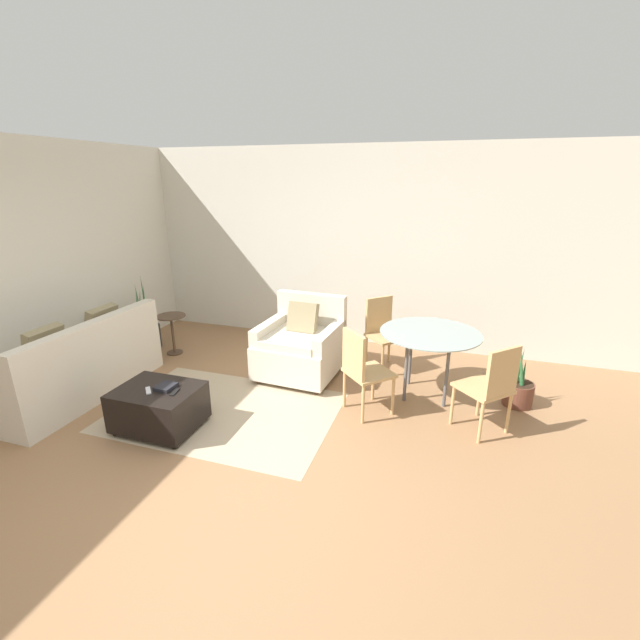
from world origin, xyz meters
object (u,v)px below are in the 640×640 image
at_px(dining_chair_near_right, 491,384).
at_px(dining_chair_near_left, 362,367).
at_px(ottoman, 159,406).
at_px(tv_remote_primary, 175,392).
at_px(book_stack, 166,387).
at_px(tv_remote_secondary, 148,390).
at_px(potted_plant_small, 518,391).
at_px(dining_chair_far_left, 383,328).
at_px(armchair, 301,346).
at_px(potted_plant, 145,334).
at_px(dining_table, 430,340).
at_px(side_table, 172,327).
at_px(couch, 75,369).

bearing_deg(dining_chair_near_right, dining_chair_near_left, 180.00).
height_order(ottoman, tv_remote_primary, tv_remote_primary).
height_order(book_stack, dining_chair_near_right, dining_chair_near_right).
bearing_deg(tv_remote_secondary, potted_plant_small, 25.43).
height_order(ottoman, dining_chair_far_left, dining_chair_far_left).
distance_m(armchair, potted_plant_small, 2.48).
relative_size(potted_plant, potted_plant_small, 1.64).
distance_m(armchair, dining_table, 1.55).
distance_m(tv_remote_primary, dining_chair_near_right, 2.93).
bearing_deg(potted_plant, side_table, -7.36).
xyz_separation_m(couch, ottoman, (1.33, -0.30, -0.07)).
xyz_separation_m(dining_chair_far_left, potted_plant_small, (1.56, -0.53, -0.36)).
bearing_deg(book_stack, potted_plant, 134.43).
height_order(armchair, book_stack, armchair).
bearing_deg(dining_chair_far_left, dining_chair_near_left, -90.00).
relative_size(potted_plant, dining_chair_far_left, 1.19).
bearing_deg(book_stack, dining_chair_near_right, 16.00).
bearing_deg(potted_plant, book_stack, -45.57).
relative_size(couch, side_table, 3.45).
xyz_separation_m(armchair, potted_plant, (-2.43, 0.15, -0.16)).
relative_size(armchair, tv_remote_secondary, 6.97).
bearing_deg(couch, potted_plant_small, 14.98).
xyz_separation_m(tv_remote_primary, dining_table, (2.19, 1.49, 0.23)).
relative_size(armchair, tv_remote_primary, 6.45).
bearing_deg(ottoman, dining_table, 31.65).
bearing_deg(side_table, armchair, -2.32).
height_order(couch, book_stack, couch).
xyz_separation_m(book_stack, tv_remote_primary, (0.13, -0.04, -0.01)).
bearing_deg(side_table, dining_chair_far_left, 9.18).
height_order(dining_table, dining_chair_near_right, dining_chair_near_right).
relative_size(armchair, side_table, 1.76).
height_order(dining_table, dining_chair_near_left, dining_chair_near_left).
xyz_separation_m(armchair, tv_remote_primary, (-0.67, -1.56, 0.06)).
xyz_separation_m(side_table, dining_chair_near_right, (4.02, -0.76, 0.13)).
bearing_deg(tv_remote_primary, ottoman, 177.70).
bearing_deg(book_stack, dining_chair_near_left, 26.14).
bearing_deg(tv_remote_primary, side_table, 126.93).
relative_size(couch, book_stack, 10.48).
relative_size(potted_plant, dining_chair_near_right, 1.19).
bearing_deg(armchair, side_table, 177.68).
height_order(book_stack, tv_remote_secondary, book_stack).
bearing_deg(potted_plant, armchair, -3.43).
xyz_separation_m(dining_table, dining_chair_near_right, (0.61, -0.61, -0.14)).
bearing_deg(potted_plant, tv_remote_primary, -44.08).
relative_size(armchair, dining_chair_far_left, 1.07).
height_order(couch, armchair, armchair).
xyz_separation_m(dining_chair_near_left, dining_chair_far_left, (0.00, 1.21, 0.00)).
xyz_separation_m(potted_plant, dining_chair_near_left, (3.34, -0.83, 0.31)).
relative_size(dining_chair_near_left, dining_chair_near_right, 1.00).
height_order(couch, tv_remote_primary, couch).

